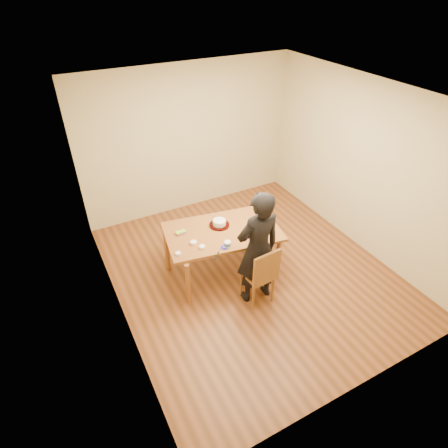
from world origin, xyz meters
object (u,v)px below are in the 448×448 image
cake_plate (219,225)px  cake (219,223)px  dining_chair (258,274)px  person (258,249)px  dining_table (222,232)px

cake_plate → cake: 0.04m
dining_chair → person: bearing=85.3°
dining_table → cake_plate: 0.14m
dining_table → cake_plate: cake_plate is taller
dining_chair → person: person is taller
cake_plate → cake: cake is taller
person → dining_table: bearing=-76.3°
dining_table → cake: cake is taller
dining_chair → cake_plate: cake_plate is taller
dining_chair → cake_plate: 0.97m
dining_chair → cake: bearing=93.5°
dining_chair → dining_table: bearing=96.2°
dining_table → cake_plate: bearing=91.9°
cake_plate → dining_chair: bearing=-81.8°
dining_chair → cake: (-0.13, 0.91, 0.36)m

